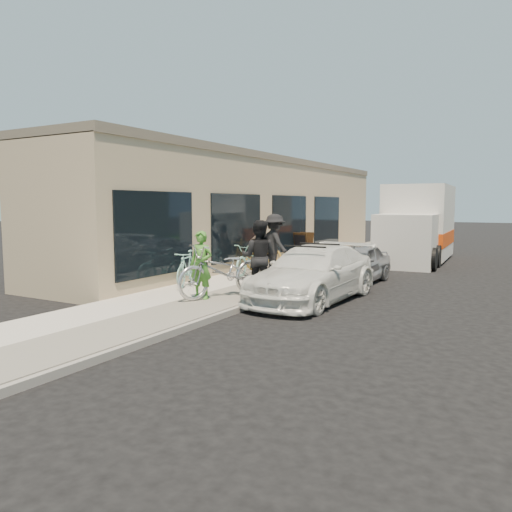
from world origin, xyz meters
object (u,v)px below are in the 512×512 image
at_px(tandem_bike, 223,271).
at_px(woman_rider, 201,265).
at_px(sedan_white, 313,273).
at_px(man_standing, 259,257).
at_px(bike_rack, 203,263).
at_px(bystander_a, 275,244).
at_px(bystander_b, 260,248).
at_px(cruiser_bike_c, 264,255).
at_px(cruiser_bike_a, 187,268).
at_px(sandwich_board, 303,245).
at_px(cruiser_bike_b, 251,259).
at_px(moving_truck, 417,227).
at_px(sedan_silver, 355,264).

xyz_separation_m(tandem_bike, woman_rider, (-0.32, -0.43, 0.16)).
distance_m(sedan_white, man_standing, 1.39).
xyz_separation_m(bike_rack, bystander_a, (0.99, 2.53, 0.43)).
height_order(bystander_a, bystander_b, bystander_a).
bearing_deg(cruiser_bike_c, sedan_white, -27.10).
relative_size(cruiser_bike_a, cruiser_bike_c, 0.99).
bearing_deg(tandem_bike, cruiser_bike_a, 175.97).
height_order(sandwich_board, woman_rider, woman_rider).
bearing_deg(sedan_white, cruiser_bike_b, 146.17).
distance_m(man_standing, bystander_b, 4.14).
relative_size(sandwich_board, cruiser_bike_c, 0.65).
distance_m(sedan_white, moving_truck, 10.15).
xyz_separation_m(sedan_silver, cruiser_bike_c, (-3.44, 0.60, 0.05)).
xyz_separation_m(cruiser_bike_c, bystander_b, (0.24, -0.69, 0.28)).
relative_size(sedan_white, sedan_silver, 1.36).
relative_size(bike_rack, man_standing, 0.47).
xyz_separation_m(woman_rider, cruiser_bike_b, (-1.07, 4.15, -0.32)).
xyz_separation_m(moving_truck, bystander_b, (-3.50, -7.09, -0.47)).
bearing_deg(bystander_b, sedan_white, -81.05).
bearing_deg(cruiser_bike_b, bystander_a, 42.08).
bearing_deg(sedan_white, cruiser_bike_c, 135.49).
bearing_deg(cruiser_bike_a, sandwich_board, 72.70).
bearing_deg(man_standing, tandem_bike, 37.51).
bearing_deg(bystander_b, tandem_bike, -109.49).
height_order(woman_rider, bystander_b, woman_rider).
relative_size(sedan_silver, man_standing, 1.90).
height_order(sandwich_board, man_standing, man_standing).
height_order(sandwich_board, moving_truck, moving_truck).
height_order(sedan_white, bystander_a, bystander_a).
distance_m(bike_rack, moving_truck, 10.52).
bearing_deg(cruiser_bike_b, bystander_b, 89.63).
distance_m(bike_rack, sandwich_board, 6.92).
xyz_separation_m(cruiser_bike_a, cruiser_bike_b, (0.31, 2.88, -0.00)).
bearing_deg(cruiser_bike_a, man_standing, -20.13).
height_order(tandem_bike, cruiser_bike_a, tandem_bike).
height_order(sedan_white, sedan_silver, sedan_white).
bearing_deg(woman_rider, cruiser_bike_c, 101.27).
bearing_deg(moving_truck, man_standing, -101.13).
xyz_separation_m(bike_rack, moving_truck, (3.91, 9.74, 0.73)).
relative_size(sandwich_board, man_standing, 0.58).
bearing_deg(bike_rack, sandwich_board, 89.98).
bearing_deg(sedan_white, moving_truck, 91.09).
bearing_deg(woman_rider, bike_rack, 122.29).
height_order(man_standing, bystander_a, bystander_a).
xyz_separation_m(sedan_white, woman_rider, (-2.07, -1.80, 0.28)).
relative_size(man_standing, cruiser_bike_c, 1.12).
height_order(sandwich_board, cruiser_bike_b, sandwich_board).
xyz_separation_m(sandwich_board, tandem_bike, (1.82, -8.67, 0.10)).
bearing_deg(cruiser_bike_a, bystander_b, 67.29).
height_order(tandem_bike, man_standing, man_standing).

